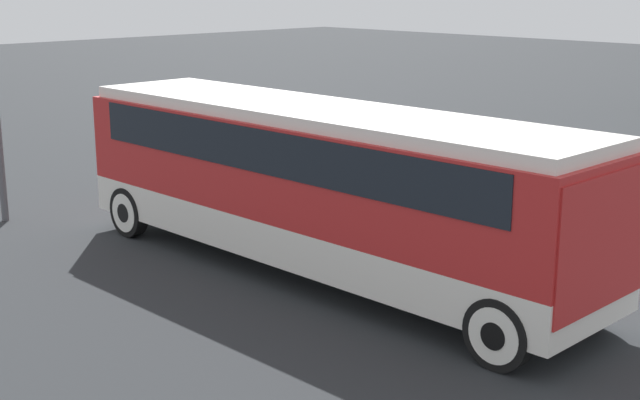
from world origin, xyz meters
name	(u,v)px	position (x,y,z in m)	size (l,w,h in m)	color
ground_plane	(320,273)	(0.00, 0.00, 0.00)	(120.00, 120.00, 0.00)	#26282B
tour_bus	(324,175)	(0.10, 0.00, 1.90)	(11.31, 2.68, 3.14)	silver
parked_car_mid	(347,166)	(-3.97, 4.90, 0.74)	(4.39, 1.85, 1.51)	#2D5638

